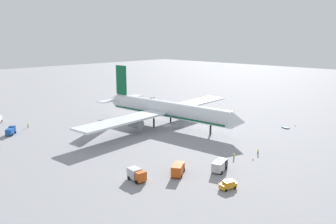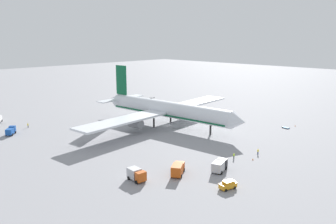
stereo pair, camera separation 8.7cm
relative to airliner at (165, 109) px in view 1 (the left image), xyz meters
name	(u,v)px [view 1 (the left image)]	position (x,y,z in m)	size (l,w,h in m)	color
ground_plane	(168,126)	(1.33, 0.05, -6.44)	(600.00, 600.00, 0.00)	gray
airliner	(165,109)	(0.00, 0.00, 0.00)	(67.99, 80.32, 22.36)	silver
service_truck_0	(178,169)	(37.41, -33.52, -4.84)	(5.71, 7.02, 2.97)	#BF4C14
service_truck_1	(220,166)	(43.67, -24.36, -4.84)	(3.85, 6.00, 2.82)	black
service_truck_3	(136,174)	(32.60, -43.17, -4.83)	(5.27, 3.12, 2.89)	#BF4C14
service_truck_4	(11,131)	(-30.22, -48.20, -4.97)	(5.17, 4.88, 2.77)	#194CA5
service_van	(228,185)	(51.33, -31.63, -5.41)	(2.83, 4.38, 1.97)	orange
baggage_cart_0	(286,128)	(36.43, 28.83, -6.17)	(3.37, 1.94, 0.40)	#26598C
baggage_cart_1	(152,97)	(-49.38, 39.28, -6.17)	(1.77, 3.07, 0.40)	gray
ground_worker_0	(234,156)	(41.11, -13.73, -5.55)	(0.51, 0.51, 1.75)	#3F3F47
ground_worker_1	(28,125)	(-35.55, -39.59, -5.54)	(0.55, 0.55, 1.77)	#3F3F47
ground_worker_2	(258,151)	(44.12, -5.53, -5.53)	(0.52, 0.52, 1.78)	navy
traffic_cone_0	(154,103)	(-36.24, 28.33, -6.16)	(0.36, 0.36, 0.55)	orange
traffic_cone_1	(295,126)	(37.71, 34.21, -6.16)	(0.36, 0.36, 0.55)	orange
traffic_cone_2	(253,159)	(45.59, -10.87, -6.16)	(0.36, 0.36, 0.55)	orange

